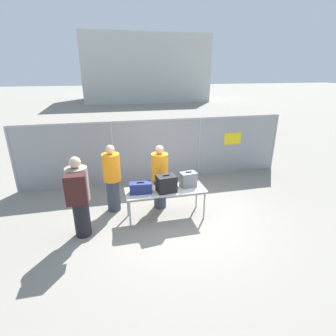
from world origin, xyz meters
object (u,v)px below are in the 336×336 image
object	(u,v)px
traveler_hooded	(79,195)
utility_trailer	(199,152)
suitcase_navy	(141,188)
suitcase_grey	(188,179)
security_worker_far	(112,178)
inspection_table	(166,192)
suitcase_black	(166,184)
security_worker_near	(160,176)

from	to	relation	value
traveler_hooded	utility_trailer	size ratio (longest dim) A/B	0.50
suitcase_navy	traveler_hooded	bearing A→B (deg)	-166.39
suitcase_grey	security_worker_far	size ratio (longest dim) A/B	0.24
inspection_table	security_worker_far	distance (m)	1.39
suitcase_grey	traveler_hooded	size ratio (longest dim) A/B	0.23
suitcase_black	suitcase_grey	world-z (taller)	suitcase_black
security_worker_near	suitcase_navy	bearing A→B (deg)	40.99
suitcase_grey	utility_trailer	bearing A→B (deg)	65.84
security_worker_near	utility_trailer	world-z (taller)	security_worker_near
suitcase_black	security_worker_far	world-z (taller)	security_worker_far
suitcase_navy	traveler_hooded	world-z (taller)	traveler_hooded
inspection_table	suitcase_grey	xyz separation A→B (m)	(0.58, 0.07, 0.24)
suitcase_grey	security_worker_far	distance (m)	1.88
security_worker_far	traveler_hooded	bearing A→B (deg)	44.36
inspection_table	suitcase_black	size ratio (longest dim) A/B	4.01
suitcase_grey	security_worker_far	world-z (taller)	security_worker_far
security_worker_near	security_worker_far	xyz separation A→B (m)	(-1.18, 0.13, 0.03)
suitcase_navy	suitcase_black	distance (m)	0.60
inspection_table	suitcase_navy	distance (m)	0.62
suitcase_grey	traveler_hooded	bearing A→B (deg)	-170.53
suitcase_navy	traveler_hooded	xyz separation A→B (m)	(-1.32, -0.32, 0.12)
inspection_table	traveler_hooded	xyz separation A→B (m)	(-1.91, -0.35, 0.31)
traveler_hooded	security_worker_near	size ratio (longest dim) A/B	1.07
suitcase_navy	suitcase_black	xyz separation A→B (m)	(0.59, -0.06, 0.07)
suitcase_black	utility_trailer	distance (m)	4.35
suitcase_grey	utility_trailer	xyz separation A→B (m)	(1.60, 3.57, -0.48)
suitcase_navy	security_worker_near	bearing A→B (deg)	45.23
traveler_hooded	security_worker_near	distance (m)	2.09
utility_trailer	security_worker_far	bearing A→B (deg)	-138.79
traveler_hooded	security_worker_near	bearing A→B (deg)	39.93
suitcase_navy	suitcase_grey	distance (m)	1.18
inspection_table	suitcase_navy	size ratio (longest dim) A/B	3.62
inspection_table	suitcase_black	world-z (taller)	suitcase_black
suitcase_navy	inspection_table	bearing A→B (deg)	2.56
suitcase_black	suitcase_grey	xyz separation A→B (m)	(0.58, 0.16, -0.02)
suitcase_black	traveler_hooded	xyz separation A→B (m)	(-1.91, -0.26, 0.05)
inspection_table	security_worker_near	distance (m)	0.58
traveler_hooded	utility_trailer	world-z (taller)	traveler_hooded
security_worker_near	utility_trailer	bearing A→B (deg)	-129.73
inspection_table	suitcase_black	distance (m)	0.27
suitcase_grey	traveler_hooded	xyz separation A→B (m)	(-2.49, -0.42, 0.07)
suitcase_navy	traveler_hooded	distance (m)	1.36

